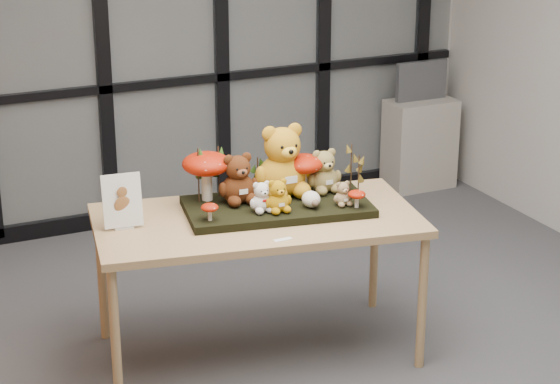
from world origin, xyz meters
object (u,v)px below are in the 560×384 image
bear_white_bow (261,195)px  bear_beige_small (343,192)px  mushroom_front_left (210,211)px  plush_cream_hedgehog (311,198)px  display_table (257,228)px  diorama_tray (277,207)px  mushroom_back_right (304,172)px  bear_small_yellow (278,194)px  monitor (421,81)px  bear_pooh_yellow (282,156)px  mushroom_front_right (357,198)px  bear_tan_back (324,168)px  mushroom_back_left (207,174)px  bear_brown_medium (238,175)px  sign_holder (122,203)px  cabinet (420,144)px

bear_white_bow → bear_beige_small: bear_white_bow is taller
bear_beige_small → mushroom_front_left: bearing=-176.5°
bear_white_bow → plush_cream_hedgehog: (0.27, -0.05, -0.04)m
display_table → diorama_tray: diorama_tray is taller
bear_white_bow → mushroom_back_right: (0.33, 0.17, 0.03)m
bear_small_yellow → mushroom_back_right: size_ratio=0.81×
mushroom_front_left → monitor: monitor is taller
bear_pooh_yellow → monitor: (2.11, 1.89, -0.20)m
diorama_tray → bear_white_bow: bearing=-138.3°
bear_small_yellow → mushroom_front_right: 0.44m
bear_tan_back → bear_white_bow: bear_tan_back is taller
bear_tan_back → plush_cream_hedgehog: 0.28m
plush_cream_hedgehog → mushroom_back_left: bearing=154.1°
diorama_tray → bear_pooh_yellow: bear_pooh_yellow is taller
mushroom_front_left → mushroom_back_left: bearing=71.6°
bear_brown_medium → bear_white_bow: bearing=-62.5°
bear_brown_medium → mushroom_back_right: (0.39, -0.02, -0.03)m
bear_white_bow → sign_holder: bearing=175.7°
cabinet → monitor: monitor is taller
bear_beige_small → mushroom_front_left: (-0.74, 0.09, -0.02)m
display_table → bear_pooh_yellow: (0.22, 0.16, 0.33)m
bear_white_bow → sign_holder: (-0.71, 0.19, -0.00)m
plush_cream_hedgehog → cabinet: size_ratio=0.14×
mushroom_front_right → monitor: bearing=50.9°
bear_beige_small → mushroom_back_left: bearing=159.2°
mushroom_back_left → cabinet: mushroom_back_left is taller
mushroom_back_left → cabinet: bearing=35.1°
bear_tan_back → bear_beige_small: bear_tan_back is taller
display_table → bear_tan_back: 0.53m
plush_cream_hedgehog → mushroom_front_right: (0.22, -0.11, 0.00)m
display_table → bear_small_yellow: bearing=-29.6°
mushroom_back_right → sign_holder: 1.05m
sign_holder → bear_tan_back: bearing=4.1°
mushroom_back_left → mushroom_back_right: size_ratio=1.21×
bear_brown_medium → cabinet: 3.10m
cabinet → display_table: bearing=-139.0°
bear_pooh_yellow → cabinet: bearing=51.8°
bear_tan_back → bear_small_yellow: bear_tan_back is taller
diorama_tray → bear_small_yellow: bearing=-103.4°
sign_holder → display_table: bearing=-5.9°
display_table → bear_pooh_yellow: bearing=45.5°
diorama_tray → bear_beige_small: bear_beige_small is taller
bear_tan_back → bear_small_yellow: size_ratio=1.36×
mushroom_back_left → cabinet: size_ratio=0.41×
bear_pooh_yellow → mushroom_front_left: 0.58m
mushroom_back_left → mushroom_front_right: (0.69, -0.45, -0.10)m
bear_beige_small → cabinet: (1.88, 2.16, -0.57)m
bear_small_yellow → bear_white_bow: bearing=164.6°
bear_beige_small → mushroom_front_right: size_ratio=1.40×
display_table → mushroom_front_left: (-0.29, -0.05, 0.16)m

